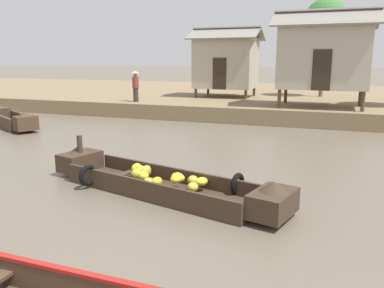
# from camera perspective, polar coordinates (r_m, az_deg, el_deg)

# --- Properties ---
(ground_plane) EXTENTS (300.00, 300.00, 0.00)m
(ground_plane) POSITION_cam_1_polar(r_m,az_deg,el_deg) (12.83, 5.89, -1.53)
(ground_plane) COLOR #665B4C
(riverbank_strip) EXTENTS (160.00, 20.00, 0.77)m
(riverbank_strip) POSITION_cam_1_polar(r_m,az_deg,el_deg) (28.23, 13.97, 6.47)
(riverbank_strip) COLOR #7F6B4C
(riverbank_strip) RESTS_ON ground
(banana_boat) EXTENTS (6.29, 2.61, 0.79)m
(banana_boat) POSITION_cam_1_polar(r_m,az_deg,el_deg) (9.11, -4.67, -5.53)
(banana_boat) COLOR #3D2D21
(banana_boat) RESTS_ON ground
(cargo_boat_upstream) EXTENTS (4.22, 2.83, 0.91)m
(cargo_boat_upstream) POSITION_cam_1_polar(r_m,az_deg,el_deg) (19.60, -24.69, 3.23)
(cargo_boat_upstream) COLOR #473323
(cargo_boat_upstream) RESTS_ON ground
(stilt_house_left) EXTENTS (4.14, 3.32, 4.16)m
(stilt_house_left) POSITION_cam_1_polar(r_m,az_deg,el_deg) (24.37, 4.98, 11.79)
(stilt_house_left) COLOR #4C3826
(stilt_house_left) RESTS_ON riverbank_strip
(stilt_house_mid_left) EXTENTS (4.73, 3.30, 4.55)m
(stilt_house_mid_left) POSITION_cam_1_polar(r_m,az_deg,el_deg) (20.00, 18.57, 12.10)
(stilt_house_mid_left) COLOR #4C3826
(stilt_house_mid_left) RESTS_ON riverbank_strip
(palm_tree_near) EXTENTS (2.47, 2.47, 5.81)m
(palm_tree_near) POSITION_cam_1_polar(r_m,az_deg,el_deg) (25.74, 18.81, 16.65)
(palm_tree_near) COLOR brown
(palm_tree_near) RESTS_ON riverbank_strip
(vendor_person) EXTENTS (0.44, 0.44, 1.66)m
(vendor_person) POSITION_cam_1_polar(r_m,az_deg,el_deg) (21.63, -8.19, 8.54)
(vendor_person) COLOR #332D28
(vendor_person) RESTS_ON riverbank_strip
(mooring_post) EXTENTS (0.14, 0.14, 1.08)m
(mooring_post) POSITION_cam_1_polar(r_m,az_deg,el_deg) (10.78, -15.89, -1.63)
(mooring_post) COLOR #423323
(mooring_post) RESTS_ON ground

